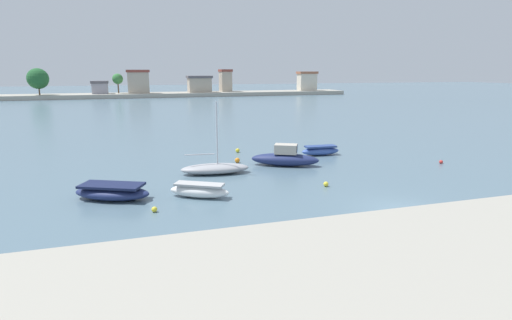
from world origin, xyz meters
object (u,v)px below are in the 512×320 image
Objects in this scene: mooring_buoy_1 at (237,160)px; mooring_buoy_2 at (326,184)px; mooring_buoy_0 at (238,150)px; moored_boat_1 at (199,191)px; moored_boat_0 at (112,192)px; moored_boat_4 at (320,151)px; moored_boat_3 at (285,158)px; mooring_buoy_4 at (154,209)px; mooring_buoy_3 at (441,162)px; moored_boat_2 at (215,168)px.

mooring_buoy_1 is 9.33m from mooring_buoy_2.
mooring_buoy_0 is 0.90× the size of mooring_buoy_1.
mooring_buoy_0 is at bearing 95.00° from moored_boat_1.
moored_boat_0 is 19.27m from moored_boat_4.
moored_boat_3 is (12.99, 5.06, 0.18)m from moored_boat_0.
moored_boat_1 is at bearing 34.03° from mooring_buoy_4.
mooring_buoy_4 is (-11.17, -1.71, -0.01)m from mooring_buoy_2.
moored_boat_4 is 11.52× the size of mooring_buoy_4.
moored_boat_4 is 18.82m from mooring_buoy_4.
mooring_buoy_0 is 1.23× the size of mooring_buoy_4.
moored_boat_3 is 16.57× the size of mooring_buoy_2.
moored_boat_3 is at bearing -69.59° from mooring_buoy_0.
mooring_buoy_1 reaches higher than mooring_buoy_4.
moored_boat_4 is at bearing 143.04° from mooring_buoy_3.
moored_boat_1 is 15.47m from moored_boat_4.
moored_boat_3 is 17.93× the size of mooring_buoy_4.
moored_boat_2 is 5.99m from moored_boat_3.
moored_boat_1 reaches higher than mooring_buoy_0.
moored_boat_3 is 5.40m from moored_boat_4.
mooring_buoy_4 is at bearing -28.10° from moored_boat_0.
moored_boat_2 reaches higher than moored_boat_3.
moored_boat_2 is at bearing -145.19° from moored_boat_3.
moored_boat_2 reaches higher than moored_boat_1.
mooring_buoy_0 is 12.97m from mooring_buoy_2.
moored_boat_3 is 4.05m from mooring_buoy_1.
moored_boat_0 is 1.31× the size of moored_boat_1.
moored_boat_0 is 3.80m from mooring_buoy_4.
moored_boat_1 is 11.18× the size of mooring_buoy_2.
moored_boat_2 is 8.43m from mooring_buoy_2.
mooring_buoy_4 is at bearing -116.42° from moored_boat_3.
moored_boat_2 reaches higher than mooring_buoy_1.
moored_boat_2 is 8.00m from mooring_buoy_0.
moored_boat_0 reaches higher than mooring_buoy_1.
mooring_buoy_0 is at bearing 136.96° from moored_boat_3.
mooring_buoy_3 is at bearing 37.67° from moored_boat_1.
moored_boat_3 reaches higher than mooring_buoy_2.
mooring_buoy_3 is (8.03, -6.04, -0.26)m from moored_boat_4.
mooring_buoy_2 is at bearing -59.40° from moored_boat_3.
moored_boat_1 is 0.70× the size of moored_boat_2.
mooring_buoy_0 is 16.64m from mooring_buoy_4.
moored_boat_3 is at bearing 37.03° from mooring_buoy_4.
mooring_buoy_2 is at bearing 8.69° from mooring_buoy_4.
moored_boat_0 is 12.86× the size of mooring_buoy_0.
moored_boat_0 reaches higher than moored_boat_1.
moored_boat_0 is 13.51m from mooring_buoy_2.
mooring_buoy_1 is at bearing 161.85° from mooring_buoy_3.
moored_boat_3 reaches higher than moored_boat_0.
moored_boat_2 is at bearing 55.78° from moored_boat_0.
moored_boat_2 reaches higher than mooring_buoy_0.
moored_boat_1 is 12.10× the size of mooring_buoy_4.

